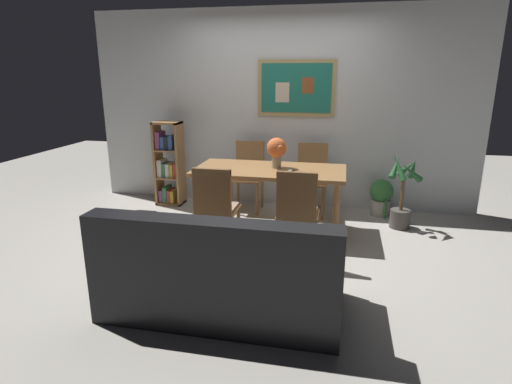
{
  "coord_description": "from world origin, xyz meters",
  "views": [
    {
      "loc": [
        0.85,
        -4.09,
        1.79
      ],
      "look_at": [
        0.04,
        -0.21,
        0.65
      ],
      "focal_mm": 29.28,
      "sensor_mm": 36.0,
      "label": 1
    }
  ],
  "objects_px": {
    "dining_table": "(270,176)",
    "dining_chair_far_left": "(249,170)",
    "leather_couch": "(221,275)",
    "dining_chair_near_right": "(297,207)",
    "flower_vase": "(277,149)",
    "dining_chair_far_right": "(312,173)",
    "bookshelf": "(169,166)",
    "tv_remote": "(289,172)",
    "dining_chair_near_left": "(215,203)",
    "potted_palm": "(402,198)",
    "potted_ivy": "(381,196)"
  },
  "relations": [
    {
      "from": "dining_chair_far_left",
      "to": "bookshelf",
      "type": "height_order",
      "value": "bookshelf"
    },
    {
      "from": "bookshelf",
      "to": "potted_ivy",
      "type": "distance_m",
      "value": 2.88
    },
    {
      "from": "bookshelf",
      "to": "tv_remote",
      "type": "xyz_separation_m",
      "value": [
        1.79,
        -0.89,
        0.2
      ]
    },
    {
      "from": "dining_chair_far_right",
      "to": "flower_vase",
      "type": "relative_size",
      "value": 2.63
    },
    {
      "from": "bookshelf",
      "to": "potted_palm",
      "type": "distance_m",
      "value": 3.08
    },
    {
      "from": "dining_chair_far_right",
      "to": "potted_palm",
      "type": "height_order",
      "value": "dining_chair_far_right"
    },
    {
      "from": "potted_palm",
      "to": "dining_chair_far_right",
      "type": "bearing_deg",
      "value": 162.72
    },
    {
      "from": "potted_ivy",
      "to": "dining_chair_far_left",
      "type": "bearing_deg",
      "value": -177.24
    },
    {
      "from": "dining_chair_far_right",
      "to": "dining_chair_near_right",
      "type": "distance_m",
      "value": 1.46
    },
    {
      "from": "leather_couch",
      "to": "potted_palm",
      "type": "distance_m",
      "value": 2.69
    },
    {
      "from": "bookshelf",
      "to": "tv_remote",
      "type": "bearing_deg",
      "value": -26.32
    },
    {
      "from": "dining_table",
      "to": "dining_chair_far_left",
      "type": "distance_m",
      "value": 0.85
    },
    {
      "from": "leather_couch",
      "to": "bookshelf",
      "type": "distance_m",
      "value": 2.95
    },
    {
      "from": "dining_table",
      "to": "leather_couch",
      "type": "xyz_separation_m",
      "value": [
        -0.05,
        -1.8,
        -0.34
      ]
    },
    {
      "from": "dining_chair_near_left",
      "to": "dining_chair_far_right",
      "type": "xyz_separation_m",
      "value": [
        0.83,
        1.49,
        0.0
      ]
    },
    {
      "from": "dining_chair_near_right",
      "to": "tv_remote",
      "type": "xyz_separation_m",
      "value": [
        -0.16,
        0.57,
        0.21
      ]
    },
    {
      "from": "tv_remote",
      "to": "dining_chair_far_left",
      "type": "bearing_deg",
      "value": 126.63
    },
    {
      "from": "flower_vase",
      "to": "dining_chair_near_right",
      "type": "bearing_deg",
      "value": -66.96
    },
    {
      "from": "potted_ivy",
      "to": "potted_palm",
      "type": "bearing_deg",
      "value": -65.42
    },
    {
      "from": "dining_chair_near_right",
      "to": "potted_ivy",
      "type": "distance_m",
      "value": 1.82
    },
    {
      "from": "dining_chair_near_right",
      "to": "flower_vase",
      "type": "height_order",
      "value": "flower_vase"
    },
    {
      "from": "dining_chair_far_left",
      "to": "dining_table",
      "type": "bearing_deg",
      "value": -60.45
    },
    {
      "from": "dining_chair_far_right",
      "to": "potted_palm",
      "type": "distance_m",
      "value": 1.16
    },
    {
      "from": "dining_chair_near_left",
      "to": "flower_vase",
      "type": "height_order",
      "value": "flower_vase"
    },
    {
      "from": "dining_chair_far_left",
      "to": "leather_couch",
      "type": "bearing_deg",
      "value": -81.88
    },
    {
      "from": "dining_chair_far_right",
      "to": "bookshelf",
      "type": "relative_size",
      "value": 0.79
    },
    {
      "from": "potted_ivy",
      "to": "leather_couch",
      "type": "bearing_deg",
      "value": -117.66
    },
    {
      "from": "potted_ivy",
      "to": "potted_palm",
      "type": "xyz_separation_m",
      "value": [
        0.19,
        -0.43,
        0.11
      ]
    },
    {
      "from": "dining_chair_near_right",
      "to": "potted_palm",
      "type": "height_order",
      "value": "dining_chair_near_right"
    },
    {
      "from": "dining_chair_far_right",
      "to": "dining_chair_near_right",
      "type": "relative_size",
      "value": 1.0
    },
    {
      "from": "potted_palm",
      "to": "leather_couch",
      "type": "bearing_deg",
      "value": -125.56
    },
    {
      "from": "dining_chair_near_left",
      "to": "dining_chair_near_right",
      "type": "relative_size",
      "value": 1.0
    },
    {
      "from": "potted_palm",
      "to": "dining_table",
      "type": "bearing_deg",
      "value": -165.48
    },
    {
      "from": "leather_couch",
      "to": "potted_ivy",
      "type": "distance_m",
      "value": 2.95
    },
    {
      "from": "tv_remote",
      "to": "bookshelf",
      "type": "bearing_deg",
      "value": 153.68
    },
    {
      "from": "dining_chair_near_left",
      "to": "dining_chair_far_right",
      "type": "distance_m",
      "value": 1.7
    },
    {
      "from": "dining_chair_far_left",
      "to": "potted_palm",
      "type": "distance_m",
      "value": 1.96
    },
    {
      "from": "dining_table",
      "to": "potted_palm",
      "type": "distance_m",
      "value": 1.59
    },
    {
      "from": "dining_chair_near_left",
      "to": "dining_table",
      "type": "bearing_deg",
      "value": 61.25
    },
    {
      "from": "dining_chair_far_right",
      "to": "tv_remote",
      "type": "bearing_deg",
      "value": -101.19
    },
    {
      "from": "dining_chair_near_right",
      "to": "tv_remote",
      "type": "relative_size",
      "value": 5.64
    },
    {
      "from": "bookshelf",
      "to": "flower_vase",
      "type": "height_order",
      "value": "bookshelf"
    },
    {
      "from": "dining_chair_near_right",
      "to": "bookshelf",
      "type": "bearing_deg",
      "value": 143.21
    },
    {
      "from": "dining_chair_near_right",
      "to": "flower_vase",
      "type": "relative_size",
      "value": 2.63
    },
    {
      "from": "dining_chair_far_right",
      "to": "tv_remote",
      "type": "relative_size",
      "value": 5.64
    },
    {
      "from": "dining_table",
      "to": "dining_chair_near_right",
      "type": "bearing_deg",
      "value": -61.07
    },
    {
      "from": "dining_chair_near_left",
      "to": "bookshelf",
      "type": "relative_size",
      "value": 0.79
    },
    {
      "from": "dining_chair_far_left",
      "to": "bookshelf",
      "type": "xyz_separation_m",
      "value": [
        -1.13,
        -0.0,
        0.01
      ]
    },
    {
      "from": "dining_chair_near_right",
      "to": "potted_palm",
      "type": "bearing_deg",
      "value": 45.24
    },
    {
      "from": "dining_chair_near_left",
      "to": "bookshelf",
      "type": "xyz_separation_m",
      "value": [
        -1.14,
        1.49,
        0.01
      ]
    }
  ]
}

